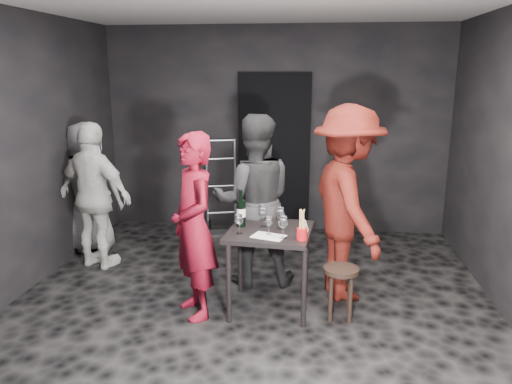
# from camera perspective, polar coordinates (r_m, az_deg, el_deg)

# --- Properties ---
(floor) EXTENTS (4.50, 5.00, 0.02)m
(floor) POSITION_cam_1_polar(r_m,az_deg,el_deg) (4.65, -0.74, -13.47)
(floor) COLOR black
(floor) RESTS_ON ground
(wall_back) EXTENTS (4.50, 0.04, 2.70)m
(wall_back) POSITION_cam_1_polar(r_m,az_deg,el_deg) (6.67, 2.17, 7.08)
(wall_back) COLOR black
(wall_back) RESTS_ON ground
(wall_front) EXTENTS (4.50, 0.04, 2.70)m
(wall_front) POSITION_cam_1_polar(r_m,az_deg,el_deg) (1.87, -11.58, -11.35)
(wall_front) COLOR black
(wall_front) RESTS_ON ground
(wall_left) EXTENTS (0.04, 5.00, 2.70)m
(wall_left) POSITION_cam_1_polar(r_m,az_deg,el_deg) (5.03, -27.13, 3.34)
(wall_left) COLOR black
(wall_left) RESTS_ON ground
(doorway) EXTENTS (0.95, 0.10, 2.10)m
(doorway) POSITION_cam_1_polar(r_m,az_deg,el_deg) (6.65, 2.10, 4.45)
(doorway) COLOR black
(doorway) RESTS_ON ground
(wallbox_upper) EXTENTS (0.12, 0.06, 0.12)m
(wallbox_upper) POSITION_cam_1_polar(r_m,az_deg,el_deg) (6.59, 9.59, 7.69)
(wallbox_upper) COLOR #B7B7B2
(wallbox_upper) RESTS_ON wall_back
(wallbox_lower) EXTENTS (0.10, 0.06, 0.14)m
(wallbox_lower) POSITION_cam_1_polar(r_m,az_deg,el_deg) (6.60, 11.32, 7.19)
(wallbox_lower) COLOR #B7B7B2
(wallbox_lower) RESTS_ON wall_back
(hand_truck) EXTENTS (0.42, 0.35, 1.26)m
(hand_truck) POSITION_cam_1_polar(r_m,az_deg,el_deg) (6.69, -4.03, -2.75)
(hand_truck) COLOR #B2B2B7
(hand_truck) RESTS_ON floor
(tasting_table) EXTENTS (0.72, 0.72, 0.75)m
(tasting_table) POSITION_cam_1_polar(r_m,az_deg,el_deg) (4.47, 1.59, -5.54)
(tasting_table) COLOR black
(tasting_table) RESTS_ON floor
(stool) EXTENTS (0.31, 0.31, 0.47)m
(stool) POSITION_cam_1_polar(r_m,az_deg,el_deg) (4.45, 9.67, -9.82)
(stool) COLOR black
(stool) RESTS_ON floor
(server_red) EXTENTS (0.71, 0.78, 1.78)m
(server_red) POSITION_cam_1_polar(r_m,az_deg,el_deg) (4.32, -7.17, -3.00)
(server_red) COLOR maroon
(server_red) RESTS_ON floor
(woman_black) EXTENTS (1.03, 0.67, 1.98)m
(woman_black) POSITION_cam_1_polar(r_m,az_deg,el_deg) (4.94, -0.24, 0.44)
(woman_black) COLOR #2A2A2B
(woman_black) RESTS_ON floor
(man_maroon) EXTENTS (1.11, 1.59, 2.25)m
(man_maroon) POSITION_cam_1_polar(r_m,az_deg,el_deg) (4.67, 10.50, 1.13)
(man_maroon) COLOR #5E160F
(man_maroon) RESTS_ON floor
(bystander_cream) EXTENTS (1.11, 0.78, 1.72)m
(bystander_cream) POSITION_cam_1_polar(r_m,az_deg,el_deg) (5.65, -17.95, 0.10)
(bystander_cream) COLOR white
(bystander_cream) RESTS_ON floor
(bystander_grey) EXTENTS (0.83, 0.52, 1.61)m
(bystander_grey) POSITION_cam_1_polar(r_m,az_deg,el_deg) (6.20, -18.67, 0.73)
(bystander_grey) COLOR gray
(bystander_grey) RESTS_ON floor
(tasting_mat) EXTENTS (0.32, 0.26, 0.00)m
(tasting_mat) POSITION_cam_1_polar(r_m,az_deg,el_deg) (4.26, 1.44, -5.09)
(tasting_mat) COLOR white
(tasting_mat) RESTS_ON tasting_table
(wine_glass_a) EXTENTS (0.08, 0.08, 0.19)m
(wine_glass_a) POSITION_cam_1_polar(r_m,az_deg,el_deg) (4.31, -1.93, -3.59)
(wine_glass_a) COLOR white
(wine_glass_a) RESTS_ON tasting_table
(wine_glass_b) EXTENTS (0.09, 0.09, 0.20)m
(wine_glass_b) POSITION_cam_1_polar(r_m,az_deg,el_deg) (4.57, -1.61, -2.54)
(wine_glass_b) COLOR white
(wine_glass_b) RESTS_ON tasting_table
(wine_glass_c) EXTENTS (0.09, 0.09, 0.22)m
(wine_glass_c) POSITION_cam_1_polar(r_m,az_deg,el_deg) (4.49, 0.81, -2.65)
(wine_glass_c) COLOR white
(wine_glass_c) RESTS_ON tasting_table
(wine_glass_d) EXTENTS (0.07, 0.07, 0.18)m
(wine_glass_d) POSITION_cam_1_polar(r_m,az_deg,el_deg) (4.28, 1.45, -3.78)
(wine_glass_d) COLOR white
(wine_glass_d) RESTS_ON tasting_table
(wine_glass_e) EXTENTS (0.10, 0.10, 0.22)m
(wine_glass_e) POSITION_cam_1_polar(r_m,az_deg,el_deg) (4.19, 3.10, -3.92)
(wine_glass_e) COLOR white
(wine_glass_e) RESTS_ON tasting_table
(wine_glass_f) EXTENTS (0.11, 0.11, 0.22)m
(wine_glass_f) POSITION_cam_1_polar(r_m,az_deg,el_deg) (4.44, 2.76, -2.89)
(wine_glass_f) COLOR white
(wine_glass_f) RESTS_ON tasting_table
(wine_bottle) EXTENTS (0.08, 0.08, 0.34)m
(wine_bottle) POSITION_cam_1_polar(r_m,az_deg,el_deg) (4.50, -1.71, -2.36)
(wine_bottle) COLOR black
(wine_bottle) RESTS_ON tasting_table
(breadstick_cup) EXTENTS (0.09, 0.09, 0.28)m
(breadstick_cup) POSITION_cam_1_polar(r_m,az_deg,el_deg) (4.17, 5.29, -3.80)
(breadstick_cup) COLOR red
(breadstick_cup) RESTS_ON tasting_table
(reserved_card) EXTENTS (0.09, 0.13, 0.10)m
(reserved_card) POSITION_cam_1_polar(r_m,az_deg,el_deg) (4.38, 5.32, -3.99)
(reserved_card) COLOR white
(reserved_card) RESTS_ON tasting_table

